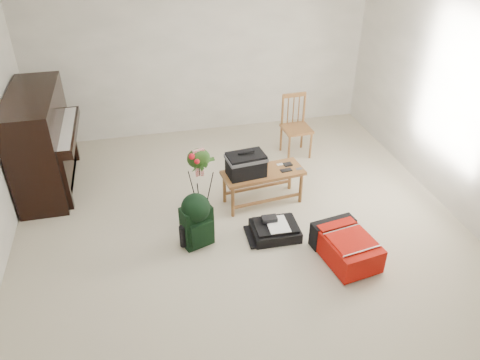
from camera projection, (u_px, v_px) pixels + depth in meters
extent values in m
cube|color=#BCB397|center=(245.00, 237.00, 5.19)|extent=(5.00, 5.50, 0.01)
cube|color=white|center=(247.00, 1.00, 3.84)|extent=(5.00, 5.50, 0.01)
cube|color=white|center=(201.00, 51.00, 6.77)|extent=(5.00, 0.04, 2.50)
cube|color=white|center=(473.00, 112.00, 4.99)|extent=(0.04, 5.50, 2.50)
cube|color=black|center=(41.00, 142.00, 5.74)|extent=(0.55, 1.50, 1.25)
cube|color=black|center=(65.00, 132.00, 5.75)|extent=(0.28, 1.30, 0.10)
cube|color=white|center=(64.00, 128.00, 5.72)|extent=(0.22, 1.20, 0.02)
cube|color=black|center=(55.00, 181.00, 6.07)|extent=(0.45, 1.30, 0.10)
cube|color=brown|center=(263.00, 173.00, 5.53)|extent=(1.00, 0.49, 0.04)
cylinder|color=brown|center=(230.00, 200.00, 5.44)|extent=(0.04, 0.04, 0.40)
cylinder|color=brown|center=(225.00, 186.00, 5.69)|extent=(0.04, 0.04, 0.40)
cylinder|color=brown|center=(301.00, 191.00, 5.61)|extent=(0.04, 0.04, 0.40)
cylinder|color=brown|center=(293.00, 177.00, 5.86)|extent=(0.04, 0.04, 0.40)
cube|color=brown|center=(297.00, 129.00, 6.54)|extent=(0.39, 0.39, 0.04)
cylinder|color=brown|center=(288.00, 149.00, 6.49)|extent=(0.03, 0.03, 0.39)
cylinder|color=brown|center=(281.00, 138.00, 6.75)|extent=(0.03, 0.03, 0.39)
cylinder|color=brown|center=(310.00, 146.00, 6.55)|extent=(0.03, 0.03, 0.39)
cylinder|color=brown|center=(303.00, 136.00, 6.82)|extent=(0.03, 0.03, 0.39)
cube|color=brown|center=(295.00, 95.00, 6.43)|extent=(0.34, 0.05, 0.05)
cylinder|color=brown|center=(283.00, 110.00, 6.52)|extent=(0.03, 0.03, 0.47)
cylinder|color=brown|center=(305.00, 108.00, 6.58)|extent=(0.03, 0.03, 0.47)
cube|color=#C00D08|center=(346.00, 247.00, 4.81)|extent=(0.57, 0.76, 0.27)
cube|color=black|center=(336.00, 231.00, 5.03)|extent=(0.50, 0.23, 0.29)
cube|color=#C00D08|center=(350.00, 239.00, 4.69)|extent=(0.47, 0.46, 0.02)
cube|color=silver|center=(359.00, 252.00, 4.53)|extent=(0.43, 0.08, 0.01)
cube|color=black|center=(275.00, 231.00, 5.18)|extent=(0.52, 0.42, 0.12)
cube|color=black|center=(275.00, 225.00, 5.14)|extent=(0.46, 0.36, 0.03)
cube|color=white|center=(278.00, 224.00, 5.11)|extent=(0.23, 0.31, 0.01)
cube|color=black|center=(269.00, 219.00, 5.15)|extent=(0.17, 0.11, 0.05)
cube|color=black|center=(197.00, 226.00, 4.97)|extent=(0.36, 0.28, 0.48)
cube|color=black|center=(199.00, 235.00, 4.89)|extent=(0.26, 0.13, 0.28)
sphere|color=black|center=(196.00, 208.00, 4.84)|extent=(0.31, 0.31, 0.31)
cube|color=black|center=(189.00, 221.00, 5.05)|extent=(0.05, 0.04, 0.42)
cube|color=black|center=(202.00, 219.00, 5.07)|extent=(0.05, 0.04, 0.42)
cylinder|color=black|center=(199.00, 165.00, 4.95)|extent=(0.01, 0.01, 0.27)
ellipsoid|color=#234816|center=(199.00, 158.00, 4.90)|extent=(0.25, 0.18, 0.23)
cube|color=red|center=(198.00, 153.00, 4.85)|extent=(0.13, 0.06, 0.07)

